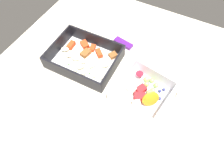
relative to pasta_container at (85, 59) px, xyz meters
The scene contains 5 objects.
table_surface 12.98cm from the pasta_container, ahead, with size 80.00×80.00×2.00cm, color beige.
pasta_container is the anchor object (origin of this frame).
fruit_bowl 21.97cm from the pasta_container, ahead, with size 17.04×16.56×5.89cm.
candy_bar 15.08cm from the pasta_container, 58.70° to the left, with size 7.00×2.40×1.20cm, color #51197A.
paper_cup_liner 33.01cm from the pasta_container, ahead, with size 4.10×4.10×1.86cm, color white.
Camera 1 is at (14.38, -30.08, 55.59)cm, focal length 32.19 mm.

